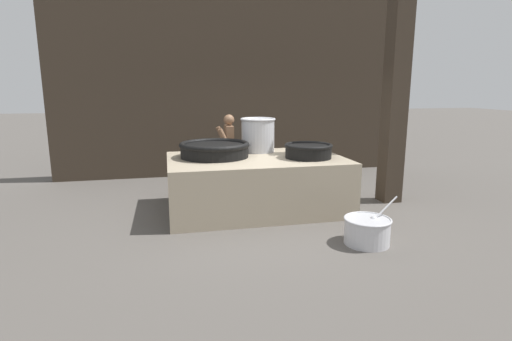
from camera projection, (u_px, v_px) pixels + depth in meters
The scene contains 9 objects.
ground_plane at pixel (256, 209), 7.04m from camera, with size 60.00×60.00×0.00m, color #56514C.
back_wall at pixel (228, 86), 9.54m from camera, with size 8.09×0.24×4.27m, color #382D23.
support_pillar at pixel (396, 85), 7.11m from camera, with size 0.35×0.35×4.27m, color #382D23.
hearth_platform at pixel (256, 183), 6.94m from camera, with size 2.99×1.92×0.92m.
giant_wok_near at pixel (215, 149), 6.86m from camera, with size 1.21×1.21×0.26m.
giant_wok_far at pixel (308, 150), 6.79m from camera, with size 0.82×0.82×0.24m.
stock_pot at pixel (258, 134), 7.42m from camera, with size 0.65×0.65×0.62m.
cook at pixel (229, 150), 8.18m from camera, with size 0.37×0.57×1.56m.
prep_bowl_vegetables at pixel (367, 230), 5.42m from camera, with size 0.82×0.64×0.62m.
Camera 1 is at (-1.48, -6.59, 2.09)m, focal length 28.00 mm.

